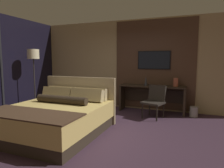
% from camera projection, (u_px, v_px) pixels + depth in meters
% --- Properties ---
extents(ground_plane, '(16.00, 16.00, 0.00)m').
position_uv_depth(ground_plane, '(93.00, 134.00, 4.16)').
color(ground_plane, '#3D2838').
extents(wall_back_tv_panel, '(7.20, 0.09, 2.80)m').
position_uv_depth(wall_back_tv_panel, '(132.00, 65.00, 6.36)').
color(wall_back_tv_panel, tan).
rests_on(wall_back_tv_panel, ground_plane).
extents(wall_left_window, '(0.06, 6.00, 2.80)m').
position_uv_depth(wall_left_window, '(1.00, 68.00, 5.47)').
color(wall_left_window, black).
rests_on(wall_left_window, ground_plane).
extents(bed, '(1.91, 2.13, 1.12)m').
position_uv_depth(bed, '(57.00, 116.00, 4.22)').
color(bed, '#33281E').
rests_on(bed, ground_plane).
extents(desk, '(1.91, 0.49, 0.80)m').
position_uv_depth(desk, '(152.00, 94.00, 5.96)').
color(desk, '#2D2319').
rests_on(desk, ground_plane).
extents(tv, '(0.98, 0.04, 0.55)m').
position_uv_depth(tv, '(154.00, 60.00, 6.02)').
color(tv, black).
extents(desk_chair, '(0.65, 0.64, 0.86)m').
position_uv_depth(desk_chair, '(155.00, 99.00, 5.35)').
color(desk_chair, '#28231E').
rests_on(desk_chair, ground_plane).
extents(floor_lamp, '(0.34, 0.34, 1.86)m').
position_uv_depth(floor_lamp, '(33.00, 59.00, 5.90)').
color(floor_lamp, '#282623').
rests_on(floor_lamp, ground_plane).
extents(vase_tall, '(0.13, 0.13, 0.23)m').
position_uv_depth(vase_tall, '(176.00, 82.00, 5.67)').
color(vase_tall, '#B2563D').
rests_on(vase_tall, desk).
extents(vase_short, '(0.09, 0.09, 0.29)m').
position_uv_depth(vase_short, '(146.00, 81.00, 5.89)').
color(vase_short, '#333338').
rests_on(vase_short, desk).
extents(waste_bin, '(0.22, 0.22, 0.28)m').
position_uv_depth(waste_bin, '(194.00, 112.00, 5.44)').
color(waste_bin, gray).
rests_on(waste_bin, ground_plane).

